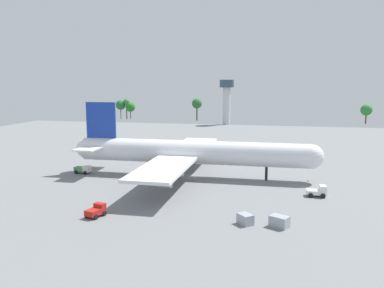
% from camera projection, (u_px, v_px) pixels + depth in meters
% --- Properties ---
extents(ground_plane, '(267.57, 267.57, 0.00)m').
position_uv_depth(ground_plane, '(192.00, 176.00, 106.63)').
color(ground_plane, slate).
extents(cargo_airplane, '(66.89, 61.47, 19.64)m').
position_uv_depth(cargo_airplane, '(191.00, 152.00, 105.70)').
color(cargo_airplane, silver).
rests_on(cargo_airplane, ground_plane).
extents(cargo_loader, '(5.04, 3.19, 2.28)m').
position_uv_depth(cargo_loader, '(295.00, 150.00, 141.16)').
color(cargo_loader, white).
rests_on(cargo_loader, ground_plane).
extents(catering_truck, '(4.52, 2.71, 2.17)m').
position_uv_depth(catering_truck, '(83.00, 169.00, 109.96)').
color(catering_truck, silver).
rests_on(catering_truck, ground_plane).
extents(maintenance_van, '(3.42, 4.26, 2.28)m').
position_uv_depth(maintenance_van, '(96.00, 211.00, 74.72)').
color(maintenance_van, '#B21E19').
rests_on(maintenance_van, ground_plane).
extents(baggage_tug, '(4.23, 2.80, 2.51)m').
position_uv_depth(baggage_tug, '(318.00, 191.00, 87.76)').
color(baggage_tug, white).
rests_on(baggage_tug, ground_plane).
extents(cargo_container_fore, '(3.80, 3.39, 1.98)m').
position_uv_depth(cargo_container_fore, '(279.00, 221.00, 69.29)').
color(cargo_container_fore, '#999EA8').
rests_on(cargo_container_fore, ground_plane).
extents(cargo_container_aft, '(3.28, 3.35, 1.85)m').
position_uv_depth(cargo_container_aft, '(245.00, 219.00, 70.65)').
color(cargo_container_aft, '#999EA8').
rests_on(cargo_container_aft, ground_plane).
extents(safety_cone_nose, '(0.44, 0.44, 0.64)m').
position_uv_depth(safety_cone_nose, '(308.00, 180.00, 101.28)').
color(safety_cone_nose, orange).
rests_on(safety_cone_nose, ground_plane).
extents(safety_cone_tail, '(0.55, 0.55, 0.79)m').
position_uv_depth(safety_cone_tail, '(94.00, 168.00, 115.93)').
color(safety_cone_tail, orange).
rests_on(safety_cone_tail, ground_plane).
extents(control_tower, '(8.56, 8.56, 26.56)m').
position_uv_depth(control_tower, '(227.00, 97.00, 236.59)').
color(control_tower, silver).
rests_on(control_tower, ground_plane).
extents(tree_line_backdrop, '(165.20, 6.88, 14.51)m').
position_uv_depth(tree_line_backdrop, '(198.00, 106.00, 261.94)').
color(tree_line_backdrop, '#51381E').
rests_on(tree_line_backdrop, ground_plane).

